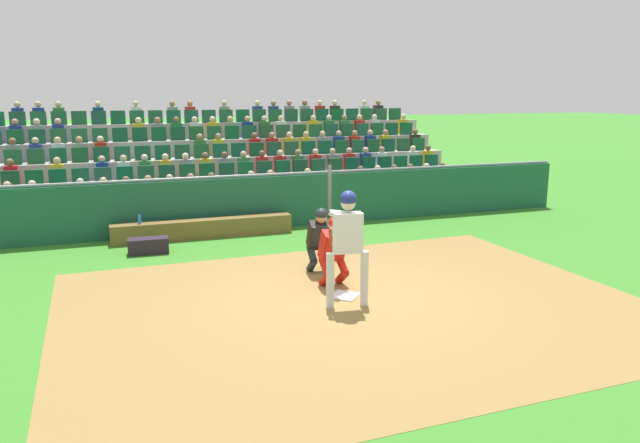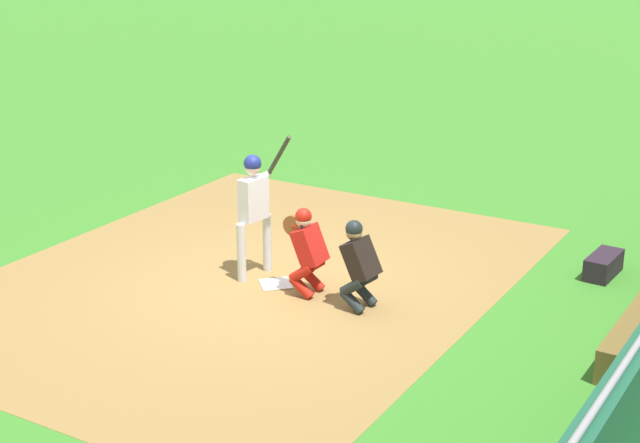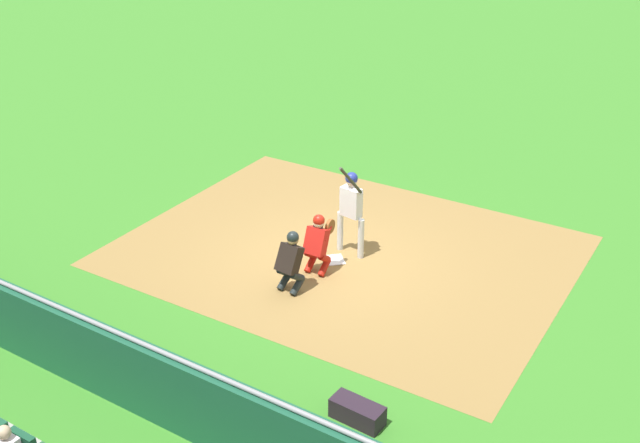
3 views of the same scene
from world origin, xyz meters
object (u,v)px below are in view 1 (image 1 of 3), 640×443
(home_plate_marker, at_px, (344,295))
(equipment_duffel_bag, at_px, (148,246))
(home_plate_umpire, at_px, (320,237))
(catcher_crouching, at_px, (334,247))
(water_bottle_on_bench, at_px, (140,219))
(dugout_bench, at_px, (204,228))
(batter_at_plate, at_px, (347,235))

(home_plate_marker, bearing_deg, equipment_duffel_bag, -54.25)
(home_plate_umpire, xyz_separation_m, equipment_duffel_bag, (2.96, -2.56, -0.53))
(catcher_crouching, relative_size, equipment_duffel_bag, 1.55)
(catcher_crouching, xyz_separation_m, home_plate_umpire, (-0.07, -0.88, -0.02))
(catcher_crouching, distance_m, equipment_duffel_bag, 4.53)
(home_plate_marker, xyz_separation_m, catcher_crouching, (-0.02, -0.55, 0.70))
(catcher_crouching, distance_m, water_bottle_on_bench, 5.39)
(dugout_bench, bearing_deg, home_plate_marker, 106.83)
(dugout_bench, height_order, water_bottle_on_bench, water_bottle_on_bench)
(catcher_crouching, height_order, dugout_bench, catcher_crouching)
(water_bottle_on_bench, bearing_deg, dugout_bench, 179.78)
(catcher_crouching, xyz_separation_m, dugout_bench, (1.54, -4.48, -0.50))
(batter_at_plate, distance_m, dugout_bench, 5.74)
(home_plate_marker, height_order, batter_at_plate, batter_at_plate)
(water_bottle_on_bench, bearing_deg, catcher_crouching, 123.63)
(batter_at_plate, xyz_separation_m, home_plate_umpire, (-0.24, -1.89, -0.48))
(dugout_bench, bearing_deg, home_plate_umpire, 114.12)
(water_bottle_on_bench, distance_m, equipment_duffel_bag, 1.12)
(batter_at_plate, bearing_deg, home_plate_marker, -107.87)
(home_plate_marker, height_order, home_plate_umpire, home_plate_umpire)
(catcher_crouching, xyz_separation_m, equipment_duffel_bag, (2.89, -3.44, -0.55))
(batter_at_plate, bearing_deg, dugout_bench, -75.92)
(dugout_bench, bearing_deg, water_bottle_on_bench, -0.22)
(home_plate_umpire, bearing_deg, home_plate_marker, 86.39)
(water_bottle_on_bench, xyz_separation_m, equipment_duffel_bag, (-0.09, 1.05, -0.37))
(home_plate_umpire, xyz_separation_m, water_bottle_on_bench, (3.05, -3.61, -0.16))
(home_plate_marker, bearing_deg, catcher_crouching, -92.19)
(catcher_crouching, xyz_separation_m, water_bottle_on_bench, (2.98, -4.49, -0.18))
(home_plate_marker, xyz_separation_m, equipment_duffel_bag, (2.87, -3.99, 0.15))
(batter_at_plate, height_order, catcher_crouching, batter_at_plate)
(equipment_duffel_bag, bearing_deg, dugout_bench, -139.53)
(water_bottle_on_bench, bearing_deg, equipment_duffel_bag, 94.97)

